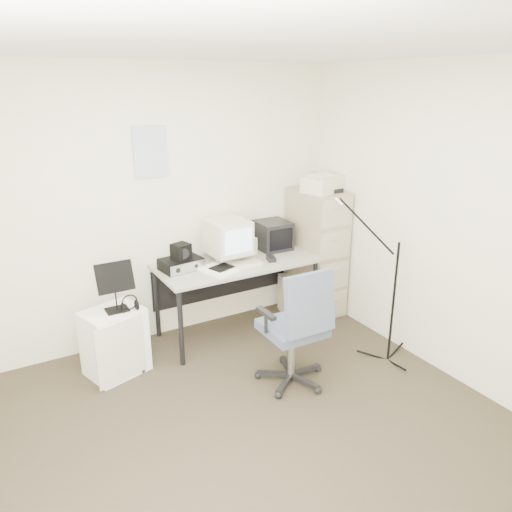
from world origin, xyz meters
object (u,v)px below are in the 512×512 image
filing_cabinet (316,252)px  desk (237,297)px  side_cart (115,342)px  office_chair (292,326)px

filing_cabinet → desk: filing_cabinet is taller
side_cart → office_chair: bearing=-52.1°
desk → office_chair: 0.99m
filing_cabinet → office_chair: filing_cabinet is taller
filing_cabinet → side_cart: bearing=-175.9°
desk → office_chair: bearing=-91.6°
filing_cabinet → office_chair: bearing=-134.1°
office_chair → side_cart: size_ratio=1.78×
side_cart → desk: bearing=-10.6°
filing_cabinet → desk: 0.99m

